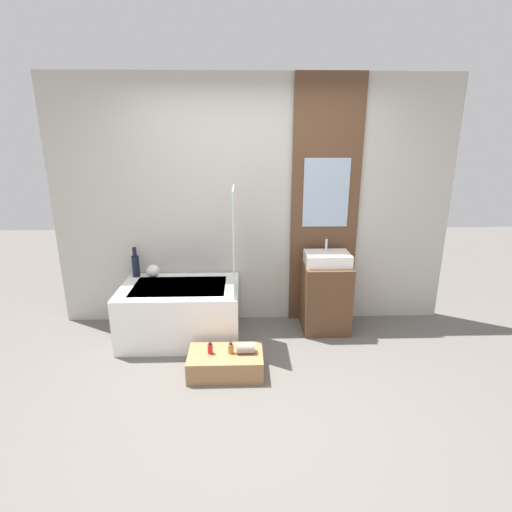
{
  "coord_description": "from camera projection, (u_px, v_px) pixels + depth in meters",
  "views": [
    {
      "loc": [
        -0.11,
        -2.61,
        2.03
      ],
      "look_at": [
        -0.0,
        0.68,
        1.01
      ],
      "focal_mm": 28.0,
      "sensor_mm": 36.0,
      "label": 1
    }
  ],
  "objects": [
    {
      "name": "wall_wood_accent",
      "position": [
        325.0,
        204.0,
        4.19
      ],
      "size": [
        0.71,
        0.04,
        2.6
      ],
      "color": "brown",
      "rests_on": "ground_plane"
    },
    {
      "name": "sink",
      "position": [
        327.0,
        259.0,
        4.11
      ],
      "size": [
        0.46,
        0.33,
        0.25
      ],
      "color": "white",
      "rests_on": "vanity_cabinet"
    },
    {
      "name": "ground_plane",
      "position": [
        259.0,
        406.0,
        3.1
      ],
      "size": [
        12.0,
        12.0,
        0.0
      ],
      "primitive_type": "plane",
      "color": "#605B56"
    },
    {
      "name": "towel_roll",
      "position": [
        246.0,
        348.0,
        3.46
      ],
      "size": [
        0.16,
        0.09,
        0.09
      ],
      "primitive_type": "cylinder",
      "rotation": [
        0.0,
        1.57,
        0.0
      ],
      "color": "gray",
      "rests_on": "wooden_step_bench"
    },
    {
      "name": "bottle_soap_secondary",
      "position": [
        231.0,
        348.0,
        3.46
      ],
      "size": [
        0.05,
        0.05,
        0.1
      ],
      "color": "#B2752D",
      "rests_on": "wooden_step_bench"
    },
    {
      "name": "wooden_step_bench",
      "position": [
        226.0,
        363.0,
        3.5
      ],
      "size": [
        0.65,
        0.39,
        0.19
      ],
      "primitive_type": "cube",
      "color": "#997047",
      "rests_on": "ground_plane"
    },
    {
      "name": "bottle_soap_primary",
      "position": [
        210.0,
        349.0,
        3.45
      ],
      "size": [
        0.05,
        0.05,
        0.1
      ],
      "color": "red",
      "rests_on": "wooden_step_bench"
    },
    {
      "name": "bathtub",
      "position": [
        181.0,
        311.0,
        4.08
      ],
      "size": [
        1.18,
        0.79,
        0.56
      ],
      "color": "white",
      "rests_on": "ground_plane"
    },
    {
      "name": "glass_shower_screen",
      "position": [
        234.0,
        241.0,
        3.74
      ],
      "size": [
        0.01,
        0.49,
        1.0
      ],
      "primitive_type": "cube",
      "color": "silver",
      "rests_on": "bathtub"
    },
    {
      "name": "vase_round_light",
      "position": [
        153.0,
        271.0,
        4.23
      ],
      "size": [
        0.14,
        0.14,
        0.14
      ],
      "primitive_type": "sphere",
      "color": "white",
      "rests_on": "bathtub"
    },
    {
      "name": "wall_tiled_back",
      "position": [
        254.0,
        205.0,
        4.22
      ],
      "size": [
        4.2,
        0.06,
        2.6
      ],
      "primitive_type": "cube",
      "color": "#B7B2A8",
      "rests_on": "ground_plane"
    },
    {
      "name": "vase_tall_dark",
      "position": [
        136.0,
        265.0,
        4.23
      ],
      "size": [
        0.08,
        0.08,
        0.32
      ],
      "color": "black",
      "rests_on": "bathtub"
    },
    {
      "name": "vanity_cabinet",
      "position": [
        325.0,
        297.0,
        4.23
      ],
      "size": [
        0.48,
        0.47,
        0.73
      ],
      "primitive_type": "cube",
      "color": "brown",
      "rests_on": "ground_plane"
    }
  ]
}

